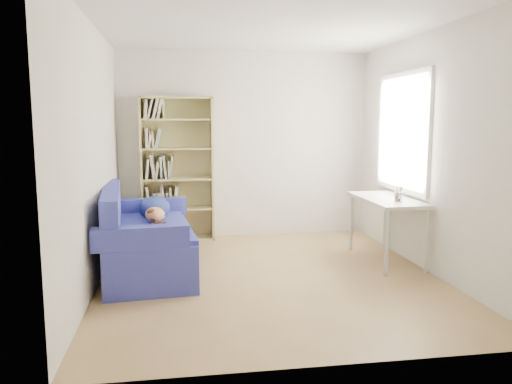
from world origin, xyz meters
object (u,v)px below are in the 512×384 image
sofa (143,239)px  bookshelf (178,175)px  pen_cup (399,196)px  desk (387,204)px

sofa → bookshelf: bearing=69.1°
bookshelf → pen_cup: 2.97m
bookshelf → pen_cup: bearing=-35.2°
pen_cup → bookshelf: bearing=144.8°
bookshelf → pen_cup: bookshelf is taller
sofa → pen_cup: sofa is taller
bookshelf → pen_cup: (2.43, -1.71, -0.09)m
bookshelf → desk: (2.40, -1.46, -0.23)m
sofa → pen_cup: bearing=-11.8°
desk → pen_cup: bearing=-84.0°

